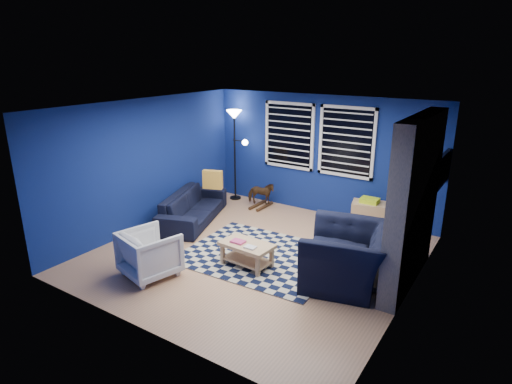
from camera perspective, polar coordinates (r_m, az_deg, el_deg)
floor at (r=7.38m, az=-0.03°, el=-8.36°), size 5.00×5.00×0.00m
ceiling at (r=6.66m, az=-0.03°, el=11.30°), size 5.00×5.00×0.00m
wall_back at (r=9.05m, az=8.66°, el=4.83°), size 5.00×0.00×5.00m
wall_left at (r=8.49m, az=-14.35°, el=3.61°), size 0.00×5.00×5.00m
wall_right at (r=6.01m, az=20.43°, el=-2.89°), size 0.00×5.00×5.00m
fireplace at (r=6.51m, az=20.20°, el=-1.77°), size 0.65×2.00×2.50m
window_left at (r=9.27m, az=4.42°, el=7.51°), size 1.17×0.06×1.42m
window_right at (r=8.73m, az=11.96°, el=6.53°), size 1.17×0.06×1.42m
tv at (r=7.86m, az=23.55°, el=2.66°), size 0.07×1.00×0.58m
rug at (r=7.33m, az=0.61°, el=-8.47°), size 2.58×2.10×0.02m
sofa at (r=8.79m, az=-8.38°, el=-2.01°), size 2.20×1.46×0.60m
armchair_big at (r=6.51m, az=11.88°, el=-8.32°), size 1.57×1.44×0.86m
armchair_bent at (r=6.80m, az=-13.98°, el=-7.95°), size 0.94×0.96×0.72m
rocking_horse at (r=9.48m, az=0.66°, el=-0.18°), size 0.49×0.66×0.50m
coffee_table at (r=6.89m, az=-1.25°, el=-7.69°), size 0.87×0.54×0.42m
cabinet at (r=8.63m, az=14.76°, el=-2.99°), size 0.72×0.57×0.62m
floor_lamp at (r=9.73m, az=-2.81°, el=8.65°), size 0.57×0.35×2.08m
throw_pillow at (r=8.88m, az=-5.80°, el=1.66°), size 0.42×0.26×0.39m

